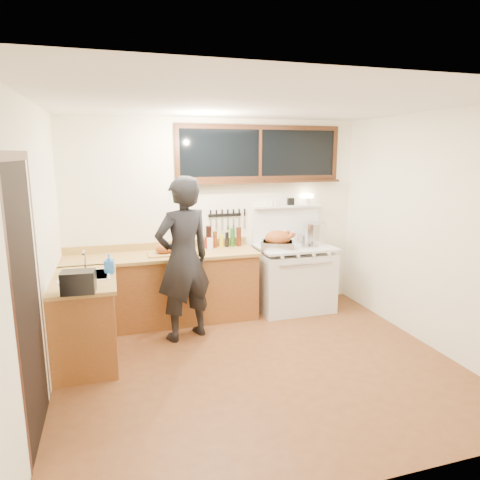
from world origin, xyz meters
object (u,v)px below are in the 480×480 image
object	(u,v)px
roast_turkey	(278,241)
cutting_board	(165,250)
vintage_stove	(294,276)
man	(183,259)

from	to	relation	value
roast_turkey	cutting_board	bearing A→B (deg)	176.79
vintage_stove	man	xyz separation A→B (m)	(-1.62, -0.52, 0.49)
man	cutting_board	distance (m)	0.54
vintage_stove	roast_turkey	distance (m)	0.61
cutting_board	roast_turkey	bearing A→B (deg)	-3.21
cutting_board	vintage_stove	bearing A→B (deg)	0.01
vintage_stove	cutting_board	bearing A→B (deg)	-179.99
man	cutting_board	world-z (taller)	man
cutting_board	roast_turkey	size ratio (longest dim) A/B	0.80
vintage_stove	roast_turkey	world-z (taller)	vintage_stove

